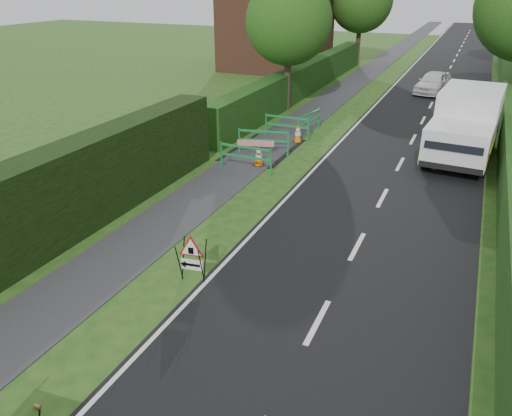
# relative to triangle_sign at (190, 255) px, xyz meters

# --- Properties ---
(ground) EXTENTS (120.00, 120.00, 0.00)m
(ground) POSITION_rel_triangle_sign_xyz_m (0.71, -1.30, -0.71)
(ground) COLOR #204B15
(ground) RESTS_ON ground
(road_surface) EXTENTS (6.00, 90.00, 0.02)m
(road_surface) POSITION_rel_triangle_sign_xyz_m (3.21, 33.70, -0.70)
(road_surface) COLOR black
(road_surface) RESTS_ON ground
(footpath) EXTENTS (2.00, 90.00, 0.02)m
(footpath) POSITION_rel_triangle_sign_xyz_m (-2.29, 33.70, -0.70)
(footpath) COLOR #2D2D30
(footpath) RESTS_ON ground
(hedge_west_near) EXTENTS (1.10, 18.00, 2.50)m
(hedge_west_near) POSITION_rel_triangle_sign_xyz_m (-4.29, -1.30, -0.71)
(hedge_west_near) COLOR black
(hedge_west_near) RESTS_ON ground
(hedge_west_far) EXTENTS (1.00, 24.00, 1.80)m
(hedge_west_far) POSITION_rel_triangle_sign_xyz_m (-4.29, 20.70, -0.71)
(hedge_west_far) COLOR #14380F
(hedge_west_far) RESTS_ON ground
(hedge_east) EXTENTS (1.20, 50.00, 1.50)m
(hedge_east) POSITION_rel_triangle_sign_xyz_m (7.21, 14.70, -0.71)
(hedge_east) COLOR #14380F
(hedge_east) RESTS_ON ground
(house_west) EXTENTS (7.50, 7.40, 7.88)m
(house_west) POSITION_rel_triangle_sign_xyz_m (-9.29, 28.70, 2.19)
(house_west) COLOR brown
(house_west) RESTS_ON ground
(tree_nw) EXTENTS (4.40, 4.40, 6.70)m
(tree_nw) POSITION_rel_triangle_sign_xyz_m (-3.89, 16.70, 3.77)
(tree_nw) COLOR #2D2116
(tree_nw) RESTS_ON ground
(tree_fw) EXTENTS (4.80, 4.80, 7.24)m
(tree_fw) POSITION_rel_triangle_sign_xyz_m (-3.89, 32.70, 4.12)
(tree_fw) COLOR #2D2116
(tree_fw) RESTS_ON ground
(triangle_sign) EXTENTS (0.79, 0.79, 1.02)m
(triangle_sign) POSITION_rel_triangle_sign_xyz_m (0.00, 0.00, 0.00)
(triangle_sign) COLOR black
(triangle_sign) RESTS_ON ground
(works_van) EXTENTS (2.61, 5.79, 2.57)m
(works_van) POSITION_rel_triangle_sign_xyz_m (5.24, 12.08, 0.66)
(works_van) COLOR silver
(works_van) RESTS_ON ground
(traffic_cone_0) EXTENTS (0.38, 0.38, 0.79)m
(traffic_cone_0) POSITION_rel_triangle_sign_xyz_m (5.98, 10.59, -0.32)
(traffic_cone_0) COLOR black
(traffic_cone_0) RESTS_ON ground
(traffic_cone_1) EXTENTS (0.38, 0.38, 0.79)m
(traffic_cone_1) POSITION_rel_triangle_sign_xyz_m (6.21, 12.66, -0.32)
(traffic_cone_1) COLOR black
(traffic_cone_1) RESTS_ON ground
(traffic_cone_2) EXTENTS (0.38, 0.38, 0.79)m
(traffic_cone_2) POSITION_rel_triangle_sign_xyz_m (6.12, 14.74, -0.32)
(traffic_cone_2) COLOR black
(traffic_cone_2) RESTS_ON ground
(traffic_cone_3) EXTENTS (0.38, 0.38, 0.79)m
(traffic_cone_3) POSITION_rel_triangle_sign_xyz_m (-1.71, 7.90, -0.32)
(traffic_cone_3) COLOR black
(traffic_cone_3) RESTS_ON ground
(traffic_cone_4) EXTENTS (0.38, 0.38, 0.79)m
(traffic_cone_4) POSITION_rel_triangle_sign_xyz_m (-1.34, 11.28, -0.32)
(traffic_cone_4) COLOR black
(traffic_cone_4) RESTS_ON ground
(ped_barrier_0) EXTENTS (2.06, 0.36, 1.00)m
(ped_barrier_0) POSITION_rel_triangle_sign_xyz_m (-1.91, 7.18, -0.08)
(ped_barrier_0) COLOR #167D37
(ped_barrier_0) RESTS_ON ground
(ped_barrier_1) EXTENTS (2.09, 0.82, 1.00)m
(ped_barrier_1) POSITION_rel_triangle_sign_xyz_m (-2.12, 9.32, -0.08)
(ped_barrier_1) COLOR #167D37
(ped_barrier_1) RESTS_ON ground
(ped_barrier_2) EXTENTS (2.06, 0.37, 1.00)m
(ped_barrier_2) POSITION_rel_triangle_sign_xyz_m (-2.02, 11.74, -0.08)
(ped_barrier_2) COLOR #167D37
(ped_barrier_2) RESTS_ON ground
(ped_barrier_3) EXTENTS (0.69, 2.09, 1.00)m
(ped_barrier_3) POSITION_rel_triangle_sign_xyz_m (-1.31, 12.71, -0.08)
(ped_barrier_3) COLOR #167D37
(ped_barrier_3) RESTS_ON ground
(redwhite_plank) EXTENTS (1.45, 0.45, 0.25)m
(redwhite_plank) POSITION_rel_triangle_sign_xyz_m (-2.37, 9.13, -0.71)
(redwhite_plank) COLOR red
(redwhite_plank) RESTS_ON ground
(litter_can) EXTENTS (0.12, 0.07, 0.07)m
(litter_can) POSITION_rel_triangle_sign_xyz_m (-0.41, -4.37, -0.71)
(litter_can) COLOR #BF7F4C
(litter_can) RESTS_ON ground
(hatchback_car) EXTENTS (2.15, 4.03, 1.30)m
(hatchback_car) POSITION_rel_triangle_sign_xyz_m (2.89, 24.09, -0.06)
(hatchback_car) COLOR white
(hatchback_car) RESTS_ON ground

